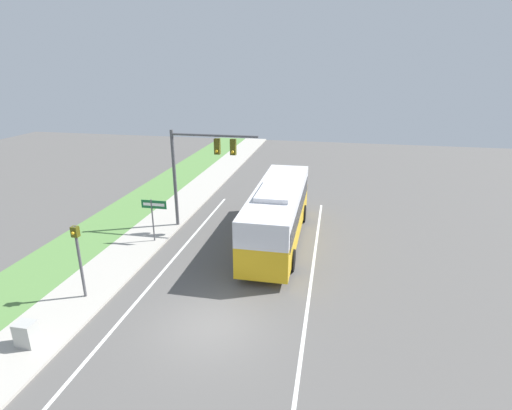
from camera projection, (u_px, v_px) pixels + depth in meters
The scene contains 10 objects.
ground_plane at pixel (211, 326), 15.50m from camera, with size 80.00×80.00×0.00m, color #565451.
sidewalk at pixel (68, 306), 16.62m from camera, with size 2.80×80.00×0.12m.
grass_verge at pixel (2, 298), 17.22m from camera, with size 3.60×80.00×0.10m.
lane_divider_near at pixel (126, 315), 16.16m from camera, with size 0.14×30.00×0.01m.
lane_divider_far at pixel (303, 337), 14.83m from camera, with size 0.14×30.00×0.01m.
bus at pixel (278, 211), 22.28m from camera, with size 2.66×10.64×3.40m.
signal_gantry at pixel (199, 161), 23.29m from camera, with size 5.22×0.41×6.02m.
pedestrian_signal at pixel (78, 251), 16.53m from camera, with size 0.28×0.34×3.37m.
street_sign at pixel (153, 212), 22.09m from camera, with size 1.47×0.08×2.58m.
utility_cabinet at pixel (26, 334), 14.13m from camera, with size 0.67×0.55×0.90m.
Camera 1 is at (4.28, -12.45, 9.60)m, focal length 28.00 mm.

